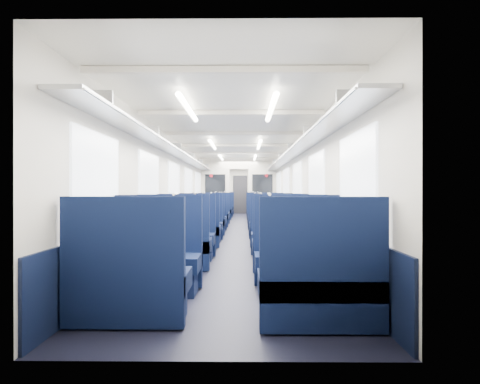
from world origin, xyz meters
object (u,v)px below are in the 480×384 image
Objects in this scene: seat_3 at (298,260)px; seat_12 at (205,222)px; seat_5 at (288,247)px; seat_10 at (200,226)px; seat_8 at (195,230)px; seat_2 at (156,261)px; seat_20 at (219,211)px; seat_21 at (260,211)px; seat_19 at (262,214)px; seat_26 at (223,208)px; seat_24 at (222,209)px; seat_4 at (176,246)px; seat_0 at (129,284)px; seat_14 at (209,219)px; seat_15 at (266,219)px; seat_17 at (264,216)px; seat_1 at (320,287)px; seat_25 at (258,209)px; seat_16 at (212,216)px; seat_9 at (275,230)px; seat_27 at (257,208)px; seat_23 at (259,210)px; seat_22 at (220,210)px; seat_7 at (280,237)px; seat_13 at (268,222)px; end_door at (240,194)px; seat_18 at (215,214)px; seat_6 at (185,238)px; bulkhead at (239,190)px; seat_11 at (271,226)px.

seat_3 is 1.00× the size of seat_12.
seat_5 is 3.86m from seat_10.
seat_2 is at bearing -90.00° from seat_8.
seat_20 is 1.00× the size of seat_21.
seat_26 is (-1.66, 5.63, 0.00)m from seat_19.
seat_3 and seat_24 have the same top height.
seat_4 is 1.00× the size of seat_10.
seat_0 is 7.91m from seat_14.
seat_15 is 1.09m from seat_17.
seat_1 is at bearing -84.08° from seat_26.
seat_4 is at bearing -97.66° from seat_25.
seat_15 and seat_16 have the same top height.
seat_20 is at bearing -126.20° from seat_25.
seat_25 is at bearing 53.80° from seat_20.
seat_27 is at bearing 90.00° from seat_9.
seat_23 is at bearing -36.37° from seat_24.
seat_22 is at bearing -90.00° from seat_26.
seat_7 and seat_13 have the same top height.
seat_15 is at bearing -90.00° from seat_27.
end_door is 16.14m from seat_2.
seat_8 is 1.00× the size of seat_18.
seat_15 and seat_22 have the same top height.
seat_20 is (-1.66, 2.16, 0.00)m from seat_19.
seat_21 is at bearing 62.22° from seat_16.
seat_4 is at bearing -90.00° from seat_6.
seat_9 is 2.21m from seat_13.
seat_4 and seat_14 have the same top height.
bulkhead is 2.42× the size of seat_10.
seat_26 is at bearing 106.43° from seat_19.
bulkhead is 3.76m from seat_24.
seat_27 is (0.00, 14.66, 0.00)m from seat_3.
seat_20 is at bearing 104.05° from seat_11.
seat_13 is at bearing 69.84° from seat_4.
seat_0 is 1.00× the size of seat_3.
seat_17 is 1.00× the size of seat_21.
seat_27 is at bearing 78.21° from seat_14.
seat_1 is 1.00× the size of seat_11.
seat_14 is at bearing -90.00° from seat_26.
seat_19 is 2.04m from seat_21.
seat_14 is at bearing -104.61° from bulkhead.
bulkhead is at bearing 81.23° from seat_10.
seat_2 is at bearing -96.41° from seat_27.
end_door is at bearing 94.17° from seat_11.
seat_15 is (0.00, 6.89, 0.00)m from seat_3.
seat_25 is (0.00, 12.48, 0.00)m from seat_5.
seat_4 is 1.00× the size of seat_9.
seat_6 is 9.16m from seat_21.
seat_24 is at bearing 97.03° from seat_3.
seat_15 and seat_17 have the same top height.
seat_12 is at bearing -90.00° from seat_20.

